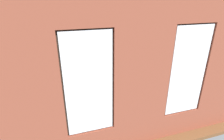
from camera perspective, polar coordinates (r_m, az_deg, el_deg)
name	(u,v)px	position (r m, az deg, el deg)	size (l,w,h in m)	color
ground_plane	(108,93)	(6.67, -1.19, -7.59)	(6.42, 5.88, 0.10)	brown
brick_wall_with_windows	(141,83)	(3.79, 9.57, -4.35)	(5.82, 0.30, 3.27)	brown
white_wall_right	(14,60)	(5.74, -29.31, 2.76)	(0.10, 4.88, 3.27)	silver
couch_by_window	(97,121)	(4.75, -4.88, -16.21)	(1.87, 0.87, 0.80)	black
couch_left	(167,82)	(7.02, 17.50, -3.60)	(0.93, 1.90, 0.80)	black
coffee_table	(112,86)	(6.24, 0.04, -5.18)	(1.35, 0.86, 0.45)	tan
cup_ceramic	(102,86)	(5.98, -3.31, -5.38)	(0.09, 0.09, 0.10)	#4C4C51
table_plant_small	(107,81)	(6.22, -1.75, -3.68)	(0.12, 0.12, 0.19)	beige
remote_black	(112,84)	(6.21, 0.04, -4.66)	(0.05, 0.17, 0.02)	black
remote_gray	(121,81)	(6.44, 2.79, -3.62)	(0.05, 0.17, 0.02)	#59595B
remote_silver	(116,85)	(6.13, 1.31, -5.06)	(0.05, 0.17, 0.02)	#B2B2B7
media_console	(34,100)	(6.21, -24.22, -8.92)	(1.27, 0.42, 0.53)	black
tv_flatscreen	(30,83)	(5.93, -25.15, -3.80)	(1.04, 0.20, 0.70)	black
potted_plant_mid_room_small	(121,70)	(7.51, 3.00, -0.05)	(0.35, 0.35, 0.62)	#9E5638
potted_plant_foreground_right	(44,61)	(7.86, -21.31, 2.89)	(1.03, 1.03, 1.43)	brown
potted_plant_near_tv	(49,103)	(4.99, -19.90, -10.10)	(1.19, 1.05, 1.28)	gray
potted_plant_by_left_couch	(141,67)	(7.86, 9.59, 0.85)	(0.38, 0.38, 0.64)	#9E5638
potted_plant_corner_near_left	(143,51)	(8.82, 10.14, 6.01)	(1.10, 0.92, 1.39)	brown
potted_plant_corner_far_left	(203,89)	(5.87, 27.68, -5.62)	(0.79, 0.88, 1.23)	gray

